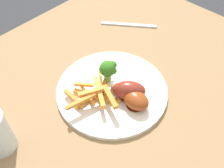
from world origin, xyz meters
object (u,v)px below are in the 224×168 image
(chicken_drumstick_far, at_px, (134,99))
(fork, at_px, (129,25))
(dining_table, at_px, (105,110))
(carrot_fries_pile, at_px, (94,94))
(broccoli_floret_front, at_px, (108,69))
(dinner_plate, at_px, (112,90))
(chicken_drumstick_near, at_px, (127,90))

(chicken_drumstick_far, xyz_separation_m, fork, (0.25, 0.23, -0.03))
(dining_table, distance_m, fork, 0.31)
(carrot_fries_pile, distance_m, fork, 0.34)
(carrot_fries_pile, height_order, chicken_drumstick_far, same)
(broccoli_floret_front, bearing_deg, dinner_plate, -119.05)
(chicken_drumstick_near, bearing_deg, dinner_plate, 99.51)
(fork, bearing_deg, dining_table, 81.18)
(chicken_drumstick_far, relative_size, fork, 0.63)
(carrot_fries_pile, xyz_separation_m, fork, (0.31, 0.15, -0.03))
(dining_table, xyz_separation_m, dinner_plate, (0.01, -0.02, 0.11))
(chicken_drumstick_near, relative_size, fork, 0.65)
(dinner_plate, relative_size, broccoli_floret_front, 4.45)
(chicken_drumstick_near, bearing_deg, fork, 39.66)
(dinner_plate, bearing_deg, chicken_drumstick_far, -88.67)
(dining_table, xyz_separation_m, chicken_drumstick_near, (0.01, -0.07, 0.14))
(broccoli_floret_front, height_order, carrot_fries_pile, broccoli_floret_front)
(dining_table, relative_size, broccoli_floret_front, 15.99)
(dinner_plate, xyz_separation_m, chicken_drumstick_far, (0.00, -0.07, 0.03))
(broccoli_floret_front, distance_m, chicken_drumstick_far, 0.11)
(dining_table, height_order, dinner_plate, dinner_plate)
(fork, bearing_deg, carrot_fries_pile, 79.33)
(dinner_plate, height_order, carrot_fries_pile, carrot_fries_pile)
(chicken_drumstick_near, bearing_deg, dining_table, 100.40)
(dining_table, relative_size, fork, 5.55)
(broccoli_floret_front, relative_size, chicken_drumstick_far, 0.55)
(carrot_fries_pile, distance_m, chicken_drumstick_far, 0.10)
(broccoli_floret_front, distance_m, carrot_fries_pile, 0.07)
(dining_table, bearing_deg, chicken_drumstick_far, -85.96)
(dining_table, xyz_separation_m, broccoli_floret_front, (0.02, 0.00, 0.16))
(dinner_plate, bearing_deg, carrot_fries_pile, 166.40)
(dinner_plate, distance_m, chicken_drumstick_near, 0.06)
(broccoli_floret_front, xyz_separation_m, carrot_fries_pile, (-0.07, -0.02, -0.03))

